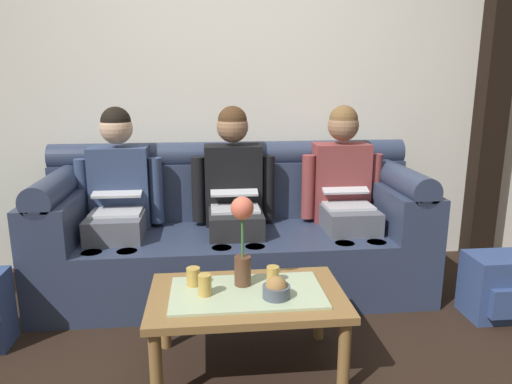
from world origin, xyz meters
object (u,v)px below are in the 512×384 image
object	(u,v)px
snack_bowl	(276,289)
backpack_right	(496,287)
person_right	(345,190)
cup_near_left	(205,285)
person_left	(118,196)
flower_vase	(242,235)
coffee_table	(247,303)
person_middle	(234,193)
couch	(234,235)
cup_near_right	(273,274)
cup_far_center	(193,277)

from	to	relation	value
snack_bowl	backpack_right	bearing A→B (deg)	17.88
person_right	cup_near_left	world-z (taller)	person_right
person_left	flower_vase	bearing A→B (deg)	-50.58
person_left	cup_near_left	world-z (taller)	person_left
person_right	flower_vase	distance (m)	1.18
coffee_table	snack_bowl	world-z (taller)	snack_bowl
flower_vase	person_right	bearing A→B (deg)	49.53
person_middle	person_right	size ratio (longest dim) A/B	1.00
person_right	person_left	bearing A→B (deg)	-179.99
coffee_table	person_middle	bearing A→B (deg)	90.00
person_right	flower_vase	size ratio (longest dim) A/B	2.75
couch	cup_near_right	bearing A→B (deg)	-81.13
coffee_table	cup_near_left	size ratio (longest dim) A/B	9.14
person_right	snack_bowl	world-z (taller)	person_right
cup_far_center	couch	bearing A→B (deg)	73.90
person_right	cup_near_right	bearing A→B (deg)	-124.94
cup_near_left	cup_near_right	bearing A→B (deg)	19.08
person_left	coffee_table	size ratio (longest dim) A/B	1.32
snack_bowl	person_left	bearing A→B (deg)	129.91
coffee_table	cup_near_right	distance (m)	0.20
cup_far_center	person_middle	bearing A→B (deg)	73.82
couch	person_left	bearing A→B (deg)	-179.63
flower_vase	cup_far_center	world-z (taller)	flower_vase
person_right	flower_vase	bearing A→B (deg)	-130.47
couch	person_right	bearing A→B (deg)	-0.36
person_left	couch	bearing A→B (deg)	0.37
flower_vase	cup_near_left	size ratio (longest dim) A/B	4.38
coffee_table	cup_near_right	xyz separation A→B (m)	(0.14, 0.10, 0.10)
person_left	snack_bowl	bearing A→B (deg)	-50.09
person_left	person_right	world-z (taller)	same
flower_vase	backpack_right	bearing A→B (deg)	10.82
couch	person_left	world-z (taller)	person_left
snack_bowl	person_middle	bearing A→B (deg)	97.01
cup_far_center	cup_near_left	bearing A→B (deg)	-64.37
couch	backpack_right	distance (m)	1.65
coffee_table	cup_far_center	world-z (taller)	cup_far_center
person_right	cup_near_right	world-z (taller)	person_right
person_right	cup_near_right	size ratio (longest dim) A/B	15.36
coffee_table	cup_near_left	world-z (taller)	cup_near_left
cup_near_left	person_right	bearing A→B (deg)	46.31
person_middle	backpack_right	distance (m)	1.70
backpack_right	snack_bowl	bearing A→B (deg)	-162.12
flower_vase	cup_near_right	world-z (taller)	flower_vase
cup_near_right	backpack_right	bearing A→B (deg)	11.23
flower_vase	couch	bearing A→B (deg)	89.10
person_left	cup_near_right	distance (m)	1.26
coffee_table	flower_vase	bearing A→B (deg)	100.32
couch	person_left	xyz separation A→B (m)	(-0.75, -0.00, 0.29)
person_left	cup_near_left	size ratio (longest dim) A/B	12.02
couch	backpack_right	xyz separation A→B (m)	(1.52, -0.61, -0.18)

